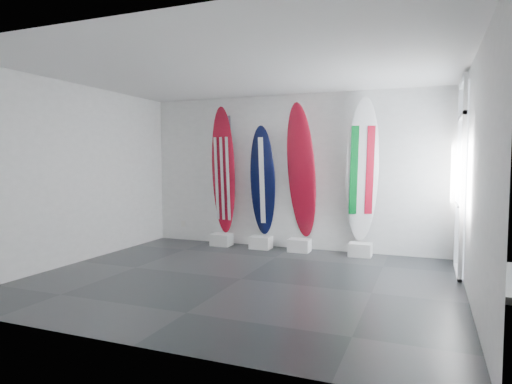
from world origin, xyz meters
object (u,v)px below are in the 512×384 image
at_px(surfboard_usa, 223,171).
at_px(surfboard_italy, 362,171).
at_px(surfboard_swiss, 301,172).
at_px(surfboard_navy, 263,181).

bearing_deg(surfboard_usa, surfboard_italy, 12.16).
bearing_deg(surfboard_swiss, surfboard_italy, 11.89).
relative_size(surfboard_usa, surfboard_italy, 0.98).
relative_size(surfboard_navy, surfboard_swiss, 0.84).
relative_size(surfboard_usa, surfboard_swiss, 0.99).
height_order(surfboard_navy, surfboard_swiss, surfboard_swiss).
xyz_separation_m(surfboard_navy, surfboard_italy, (1.91, 0.00, 0.22)).
distance_m(surfboard_navy, surfboard_swiss, 0.81).
height_order(surfboard_usa, surfboard_italy, surfboard_italy).
bearing_deg(surfboard_italy, surfboard_usa, 160.29).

